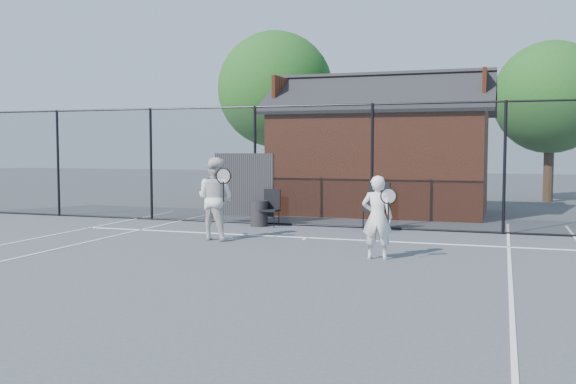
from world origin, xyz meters
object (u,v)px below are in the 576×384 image
(clubhouse, at_px, (382,159))
(chair_right, at_px, (376,208))
(player_back, at_px, (215,198))
(chair_left, at_px, (270,209))
(player_front, at_px, (377,217))
(waste_bin, at_px, (259,213))

(clubhouse, xyz_separation_m, chair_right, (0.68, -4.40, -1.05))
(player_back, bearing_deg, chair_left, 82.56)
(player_front, distance_m, chair_left, 5.03)
(chair_right, bearing_deg, player_back, -129.14)
(chair_left, height_order, waste_bin, chair_left)
(clubhouse, bearing_deg, player_front, -80.14)
(waste_bin, bearing_deg, chair_right, 0.00)
(player_front, relative_size, chair_right, 1.33)
(player_front, relative_size, waste_bin, 2.31)
(player_front, distance_m, chair_right, 3.79)
(player_back, bearing_deg, clubhouse, 71.57)
(player_front, xyz_separation_m, chair_left, (-3.37, 3.72, -0.29))
(chair_right, bearing_deg, waste_bin, -168.72)
(chair_left, relative_size, waste_bin, 1.41)
(clubhouse, distance_m, waste_bin, 5.10)
(clubhouse, distance_m, player_back, 7.25)
(clubhouse, distance_m, chair_right, 4.57)
(clubhouse, bearing_deg, player_back, -108.43)
(clubhouse, height_order, player_front, clubhouse)
(clubhouse, relative_size, player_back, 3.73)
(player_front, height_order, chair_right, player_front)
(player_back, xyz_separation_m, waste_bin, (0.04, 2.45, -0.56))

